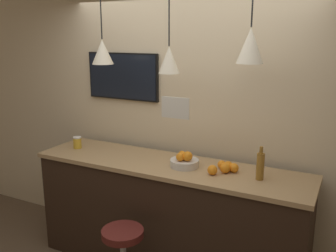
# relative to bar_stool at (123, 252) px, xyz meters

# --- Properties ---
(back_wall) EXTENTS (8.00, 0.06, 2.90)m
(back_wall) POSITION_rel_bar_stool_xyz_m (0.12, 1.01, 1.02)
(back_wall) COLOR beige
(back_wall) RESTS_ON ground_plane
(service_counter) EXTENTS (2.56, 0.64, 1.04)m
(service_counter) POSITION_rel_bar_stool_xyz_m (0.12, 0.58, 0.09)
(service_counter) COLOR black
(service_counter) RESTS_ON ground_plane
(bar_stool) EXTENTS (0.37, 0.37, 0.64)m
(bar_stool) POSITION_rel_bar_stool_xyz_m (0.00, 0.00, 0.00)
(bar_stool) COLOR #B7B7BC
(bar_stool) RESTS_ON ground_plane
(fruit_bowl) EXTENTS (0.25, 0.25, 0.15)m
(fruit_bowl) POSITION_rel_bar_stool_xyz_m (0.29, 0.57, 0.67)
(fruit_bowl) COLOR beige
(fruit_bowl) RESTS_ON service_counter
(orange_pile) EXTENTS (0.23, 0.26, 0.09)m
(orange_pile) POSITION_rel_bar_stool_xyz_m (0.65, 0.61, 0.65)
(orange_pile) COLOR orange
(orange_pile) RESTS_ON service_counter
(juice_bottle) EXTENTS (0.06, 0.06, 0.28)m
(juice_bottle) POSITION_rel_bar_stool_xyz_m (0.95, 0.58, 0.73)
(juice_bottle) COLOR olive
(juice_bottle) RESTS_ON service_counter
(spread_jar) EXTENTS (0.08, 0.08, 0.12)m
(spread_jar) POSITION_rel_bar_stool_xyz_m (-0.92, 0.58, 0.67)
(spread_jar) COLOR gold
(spread_jar) RESTS_ON service_counter
(pendant_lamp_left) EXTENTS (0.20, 0.20, 0.90)m
(pendant_lamp_left) POSITION_rel_bar_stool_xyz_m (-0.57, 0.60, 1.59)
(pendant_lamp_left) COLOR black
(pendant_lamp_middle) EXTENTS (0.18, 0.18, 0.95)m
(pendant_lamp_middle) POSITION_rel_bar_stool_xyz_m (0.12, 0.60, 1.54)
(pendant_lamp_middle) COLOR black
(pendant_lamp_right) EXTENTS (0.21, 0.21, 0.84)m
(pendant_lamp_right) POSITION_rel_bar_stool_xyz_m (0.81, 0.60, 1.67)
(pendant_lamp_right) COLOR black
(mounted_tv) EXTENTS (0.82, 0.04, 0.48)m
(mounted_tv) POSITION_rel_bar_stool_xyz_m (-0.60, 0.96, 1.32)
(mounted_tv) COLOR black
(hanging_menu_board) EXTENTS (0.24, 0.01, 0.17)m
(hanging_menu_board) POSITION_rel_bar_stool_xyz_m (0.31, 0.34, 1.18)
(hanging_menu_board) COLOR silver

